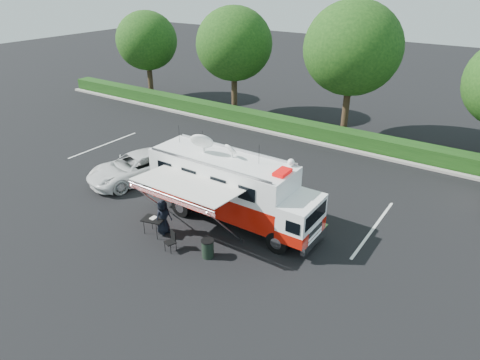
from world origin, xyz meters
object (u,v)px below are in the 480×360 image
object	(u,v)px
command_truck	(232,189)
folding_table	(154,220)
white_suv	(138,179)
trash_bin	(208,248)

from	to	relation	value
command_truck	folding_table	size ratio (longest dim) A/B	7.63
white_suv	folding_table	distance (m)	5.80
white_suv	trash_bin	bearing A→B (deg)	-8.69
white_suv	folding_table	world-z (taller)	folding_table
command_truck	white_suv	world-z (taller)	command_truck
command_truck	white_suv	distance (m)	7.03
trash_bin	command_truck	bearing A→B (deg)	104.97
white_suv	trash_bin	world-z (taller)	trash_bin
folding_table	trash_bin	distance (m)	2.94
command_truck	trash_bin	world-z (taller)	command_truck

